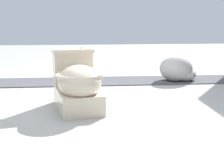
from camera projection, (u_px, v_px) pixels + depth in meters
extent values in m
plane|color=#A8A59E|center=(91.00, 108.00, 2.75)|extent=(14.00, 14.00, 0.00)
cube|color=#4C4C51|center=(128.00, 81.00, 3.94)|extent=(0.56, 8.00, 0.01)
cube|color=beige|center=(78.00, 99.00, 2.70)|extent=(0.66, 0.46, 0.17)
ellipsoid|color=beige|center=(80.00, 82.00, 2.58)|extent=(0.51, 0.44, 0.28)
cylinder|color=beige|center=(79.00, 75.00, 2.57)|extent=(0.46, 0.46, 0.03)
cube|color=beige|center=(73.00, 69.00, 2.86)|extent=(0.25, 0.37, 0.30)
cube|color=beige|center=(72.00, 51.00, 2.83)|extent=(0.28, 0.40, 0.04)
cylinder|color=silver|center=(81.00, 48.00, 2.85)|extent=(0.02, 0.02, 0.01)
ellipsoid|color=#B7B2AD|center=(185.00, 74.00, 3.93)|extent=(0.41, 0.40, 0.18)
ellipsoid|color=#B7B2AD|center=(176.00, 68.00, 3.90)|extent=(0.40, 0.43, 0.33)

